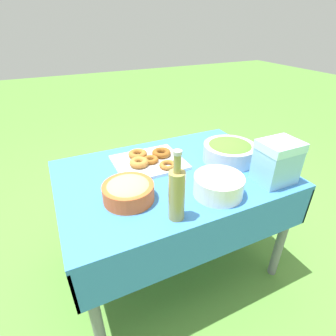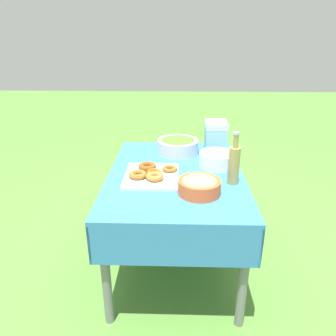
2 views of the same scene
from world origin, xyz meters
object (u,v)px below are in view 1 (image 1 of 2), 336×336
Objects in this scene: pasta_bowl at (128,190)px; salad_bowl at (229,151)px; cooler_box at (277,162)px; donut_platter at (149,160)px; olive_oil_bottle at (177,193)px; plate_stack at (218,185)px.

salad_bowl is at bearing -169.59° from pasta_bowl.
cooler_box is (-0.07, 0.28, 0.05)m from salad_bowl.
donut_platter is at bearing -20.48° from salad_bowl.
olive_oil_bottle is 1.43× the size of cooler_box.
plate_stack is (0.25, 0.26, -0.01)m from salad_bowl.
salad_bowl is 1.37× the size of cooler_box.
pasta_bowl is 0.75× the size of olive_oil_bottle.
olive_oil_bottle is 0.58m from cooler_box.
donut_platter is at bearing -40.98° from cooler_box.
olive_oil_bottle is at bearing 81.65° from donut_platter.
salad_bowl is at bearing -75.21° from cooler_box.
pasta_bowl is 0.61× the size of donut_platter.
cooler_box is at bearing -175.66° from olive_oil_bottle.
donut_platter is 1.65× the size of plate_stack.
olive_oil_bottle reaches higher than salad_bowl.
donut_platter is 0.50m from olive_oil_bottle.
plate_stack is at bearing -165.54° from olive_oil_bottle.
olive_oil_bottle reaches higher than donut_platter.
donut_platter is 0.68m from cooler_box.
cooler_box is at bearing 139.02° from donut_platter.
plate_stack is 1.07× the size of cooler_box.
donut_platter is at bearing -66.54° from plate_stack.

